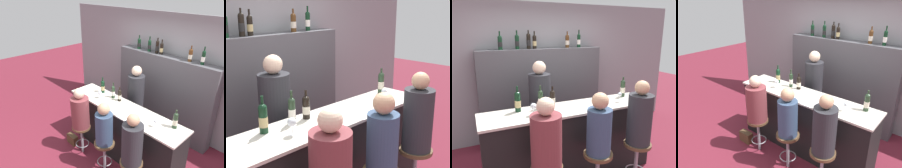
# 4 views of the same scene
# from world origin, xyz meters

# --- Properties ---
(ground_plane) EXTENTS (16.00, 16.00, 0.00)m
(ground_plane) POSITION_xyz_m (0.00, 0.00, 0.00)
(ground_plane) COLOR maroon
(wall_back) EXTENTS (6.40, 0.05, 2.60)m
(wall_back) POSITION_xyz_m (0.00, 1.76, 1.30)
(wall_back) COLOR gray
(wall_back) RESTS_ON ground_plane
(bar_counter) EXTENTS (2.48, 0.56, 1.05)m
(bar_counter) POSITION_xyz_m (0.00, 0.26, 0.53)
(bar_counter) COLOR black
(bar_counter) RESTS_ON ground_plane
(back_bar_cabinet) EXTENTS (2.32, 0.28, 1.77)m
(back_bar_cabinet) POSITION_xyz_m (0.00, 1.53, 0.88)
(back_bar_cabinet) COLOR #4C4C51
(back_bar_cabinet) RESTS_ON ground_plane
(wine_bottle_counter_0) EXTENTS (0.08, 0.08, 0.34)m
(wine_bottle_counter_0) POSITION_xyz_m (-0.72, 0.41, 1.19)
(wine_bottle_counter_0) COLOR black
(wine_bottle_counter_0) RESTS_ON bar_counter
(wine_bottle_counter_1) EXTENTS (0.07, 0.07, 0.32)m
(wine_bottle_counter_1) POSITION_xyz_m (-0.40, 0.41, 1.18)
(wine_bottle_counter_1) COLOR #233823
(wine_bottle_counter_1) RESTS_ON bar_counter
(wine_bottle_counter_2) EXTENTS (0.08, 0.08, 0.29)m
(wine_bottle_counter_2) POSITION_xyz_m (-0.23, 0.41, 1.17)
(wine_bottle_counter_2) COLOR black
(wine_bottle_counter_2) RESTS_ON bar_counter
(wine_bottle_counter_3) EXTENTS (0.08, 0.08, 0.32)m
(wine_bottle_counter_3) POSITION_xyz_m (0.98, 0.41, 1.18)
(wine_bottle_counter_3) COLOR #233823
(wine_bottle_counter_3) RESTS_ON bar_counter
(wine_bottle_backbar_0) EXTENTS (0.08, 0.08, 0.31)m
(wine_bottle_backbar_0) POSITION_xyz_m (-0.73, 1.53, 1.89)
(wine_bottle_backbar_0) COLOR black
(wine_bottle_backbar_0) RESTS_ON back_bar_cabinet
(wine_bottle_backbar_1) EXTENTS (0.07, 0.07, 0.32)m
(wine_bottle_backbar_1) POSITION_xyz_m (-0.44, 1.53, 1.90)
(wine_bottle_backbar_1) COLOR black
(wine_bottle_backbar_1) RESTS_ON back_bar_cabinet
(wine_bottle_backbar_2) EXTENTS (0.07, 0.07, 0.33)m
(wine_bottle_backbar_2) POSITION_xyz_m (-0.24, 1.53, 1.91)
(wine_bottle_backbar_2) COLOR black
(wine_bottle_backbar_2) RESTS_ON back_bar_cabinet
(wine_bottle_backbar_3) EXTENTS (0.07, 0.07, 0.31)m
(wine_bottle_backbar_3) POSITION_xyz_m (-0.13, 1.53, 1.89)
(wine_bottle_backbar_3) COLOR black
(wine_bottle_backbar_3) RESTS_ON back_bar_cabinet
(wine_bottle_backbar_4) EXTENTS (0.07, 0.07, 0.30)m
(wine_bottle_backbar_4) POSITION_xyz_m (0.51, 1.53, 1.89)
(wine_bottle_backbar_4) COLOR #4C2D14
(wine_bottle_backbar_4) RESTS_ON back_bar_cabinet
(wine_bottle_backbar_5) EXTENTS (0.07, 0.07, 0.33)m
(wine_bottle_backbar_5) POSITION_xyz_m (0.76, 1.53, 1.90)
(wine_bottle_backbar_5) COLOR black
(wine_bottle_backbar_5) RESTS_ON back_bar_cabinet
(wine_glass_0) EXTENTS (0.08, 0.08, 0.16)m
(wine_glass_0) POSITION_xyz_m (-0.56, 0.20, 1.16)
(wine_glass_0) COLOR silver
(wine_glass_0) RESTS_ON bar_counter
(wine_glass_1) EXTENTS (0.06, 0.06, 0.14)m
(wine_glass_1) POSITION_xyz_m (0.76, 0.20, 1.15)
(wine_glass_1) COLOR silver
(wine_glass_1) RESTS_ON bar_counter
(tasting_menu) EXTENTS (0.21, 0.30, 0.00)m
(tasting_menu) POSITION_xyz_m (0.23, 0.12, 1.05)
(tasting_menu) COLOR white
(tasting_menu) RESTS_ON bar_counter
(bar_stool_left) EXTENTS (0.36, 0.36, 0.62)m
(bar_stool_left) POSITION_xyz_m (-0.57, -0.29, 0.49)
(bar_stool_left) COLOR gray
(bar_stool_left) RESTS_ON ground_plane
(guest_seated_left) EXTENTS (0.34, 0.34, 0.79)m
(guest_seated_left) POSITION_xyz_m (-0.57, -0.29, 0.96)
(guest_seated_left) COLOR brown
(guest_seated_left) RESTS_ON bar_stool_left
(bar_stool_middle) EXTENTS (0.36, 0.36, 0.62)m
(bar_stool_middle) POSITION_xyz_m (0.10, -0.29, 0.49)
(bar_stool_middle) COLOR gray
(bar_stool_middle) RESTS_ON ground_plane
(guest_seated_middle) EXTENTS (0.30, 0.30, 0.77)m
(guest_seated_middle) POSITION_xyz_m (0.10, -0.29, 0.96)
(guest_seated_middle) COLOR #334766
(guest_seated_middle) RESTS_ON bar_stool_middle
(bar_stool_right) EXTENTS (0.36, 0.36, 0.62)m
(bar_stool_right) POSITION_xyz_m (0.71, -0.29, 0.49)
(bar_stool_right) COLOR gray
(bar_stool_right) RESTS_ON ground_plane
(guest_seated_right) EXTENTS (0.31, 0.31, 0.85)m
(guest_seated_right) POSITION_xyz_m (0.71, -0.29, 0.99)
(guest_seated_right) COLOR #28282D
(guest_seated_right) RESTS_ON bar_stool_right
(bartender) EXTENTS (0.35, 0.35, 1.63)m
(bartender) POSITION_xyz_m (-0.25, 0.91, 0.75)
(bartender) COLOR #28282D
(bartender) RESTS_ON ground_plane
(handbag) EXTENTS (0.26, 0.12, 0.20)m
(handbag) POSITION_xyz_m (-0.93, -0.29, 0.10)
(handbag) COLOR #513823
(handbag) RESTS_ON ground_plane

